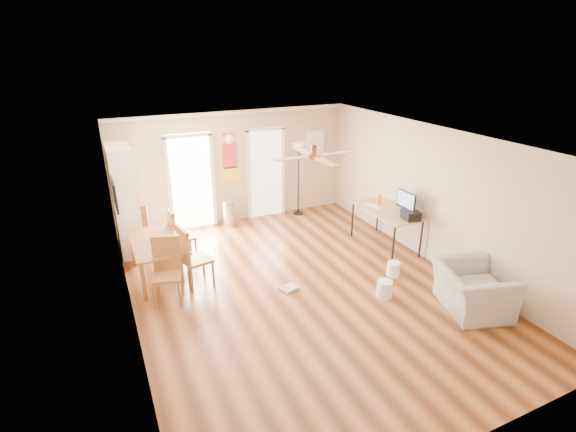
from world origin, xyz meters
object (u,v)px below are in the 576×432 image
dining_chair_right_b (196,256)px  dining_chair_near (167,273)px  dining_chair_far (140,228)px  armchair (472,289)px  wastebasket_b (393,269)px  torchiere_lamp (298,180)px  printer (411,215)px  bookshelf (125,200)px  wastebasket_a (384,289)px  computer_desk (385,228)px  dining_table (160,259)px  dining_chair_right_a (183,234)px  trash_can (229,213)px

dining_chair_right_b → dining_chair_near: 0.65m
dining_chair_far → armchair: (4.48, -4.29, -0.17)m
dining_chair_near → wastebasket_b: (3.88, -0.87, -0.41)m
dining_chair_far → torchiere_lamp: bearing=-155.9°
dining_chair_far → printer: (4.78, -2.39, 0.35)m
dining_chair_right_b → printer: size_ratio=3.33×
wastebasket_b → dining_chair_right_b: bearing=160.2°
dining_chair_right_b → printer: bearing=-109.8°
bookshelf → torchiere_lamp: bearing=-12.1°
wastebasket_a → armchair: armchair is taller
dining_chair_right_b → dining_chair_near: (-0.56, -0.33, -0.02)m
dining_chair_near → wastebasket_a: bearing=-6.5°
wastebasket_b → armchair: armchair is taller
printer → wastebasket_b: 1.18m
dining_chair_far → bookshelf: bearing=-34.2°
dining_chair_far → wastebasket_a: dining_chair_far is taller
armchair → wastebasket_a: bearing=67.5°
computer_desk → armchair: (-0.17, -2.48, -0.04)m
wastebasket_a → dining_table: bearing=145.7°
dining_chair_right_b → printer: (4.05, -0.68, 0.33)m
dining_chair_near → dining_chair_far: bearing=110.7°
dining_chair_right_b → dining_chair_far: size_ratio=1.04×
dining_table → bookshelf: bearing=104.6°
dining_chair_right_a → torchiere_lamp: torchiere_lamp is taller
dining_table → dining_chair_right_a: (0.55, 0.58, 0.16)m
dining_chair_near → dining_chair_far: dining_chair_near is taller
dining_table → armchair: armchair is taller
dining_chair_far → trash_can: bearing=-148.1°
bookshelf → armchair: size_ratio=1.94×
dining_chair_right_b → computer_desk: (3.92, -0.09, -0.16)m
printer → wastebasket_a: (-1.32, -1.03, -0.74)m
dining_chair_right_a → computer_desk: dining_chair_right_a is taller
trash_can → wastebasket_a: trash_can is taller
printer → wastebasket_a: 1.83m
dining_table → torchiere_lamp: (3.65, 1.78, 0.52)m
armchair → wastebasket_b: bearing=35.4°
computer_desk → torchiere_lamp: bearing=109.0°
printer → wastebasket_b: size_ratio=1.25×
trash_can → wastebasket_b: 4.05m
dining_table → torchiere_lamp: size_ratio=0.82×
dining_chair_right_a → trash_can: size_ratio=1.71×
torchiere_lamp → wastebasket_b: (0.22, -3.51, -0.75)m
dining_table → dining_chair_right_b: bearing=-44.3°
wastebasket_b → armchair: 1.46m
dining_chair_right_a → wastebasket_a: size_ratio=3.50×
dining_chair_near → computer_desk: bearing=19.1°
dining_chair_near → torchiere_lamp: torchiere_lamp is taller
trash_can → torchiere_lamp: bearing=-0.4°
dining_chair_right_b → wastebasket_b: 3.55m
dining_chair_right_a → dining_chair_far: bearing=46.7°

